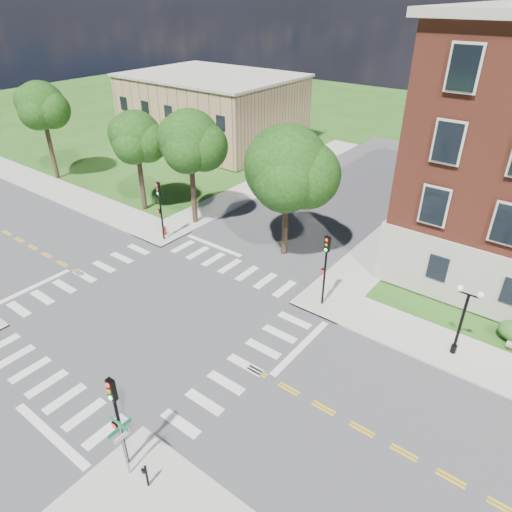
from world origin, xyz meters
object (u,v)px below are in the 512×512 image
Objects in this scene: traffic_signal_se at (116,413)px; fire_hydrant at (165,230)px; twin_lamp_west at (463,317)px; traffic_signal_ne at (326,262)px; street_sign_pole at (122,438)px; push_button_post at (146,475)px; traffic_signal_nw at (160,204)px.

fire_hydrant is (-14.24, 15.30, -2.72)m from traffic_signal_se.
traffic_signal_se reaches higher than twin_lamp_west.
traffic_signal_ne reaches higher than twin_lamp_west.
push_button_post is (1.02, 0.08, -1.51)m from street_sign_pole.
twin_lamp_west is 5.64× the size of fire_hydrant.
twin_lamp_west reaches higher than fire_hydrant.
traffic_signal_se is at bearing 173.81° from push_button_post.
fire_hydrant is at bearing 132.95° from traffic_signal_se.
twin_lamp_west is 3.53× the size of push_button_post.
traffic_signal_se is 1.02m from street_sign_pole.
traffic_signal_se is 2.81m from push_button_post.
traffic_signal_se is 14.84m from traffic_signal_ne.
street_sign_pole is 2.58× the size of push_button_post.
street_sign_pole is (-8.31, -15.51, -0.21)m from twin_lamp_west.
traffic_signal_nw is 1.55× the size of street_sign_pole.
push_button_post is 22.04m from fire_hydrant.
fire_hydrant is at bearing 178.16° from traffic_signal_ne.
twin_lamp_west is at bearing 60.15° from traffic_signal_se.
traffic_signal_nw is at bearing -47.88° from fire_hydrant.
traffic_signal_nw is 22.44m from twin_lamp_west.
street_sign_pole is 4.13× the size of fire_hydrant.
push_button_post is (15.13, -14.82, -2.39)m from traffic_signal_nw.
traffic_signal_ne is at bearing -176.76° from twin_lamp_west.
traffic_signal_se is 1.00× the size of traffic_signal_ne.
fire_hydrant is (-14.69, 15.54, -1.84)m from street_sign_pole.
traffic_signal_ne is 4.00× the size of push_button_post.
twin_lamp_west is (8.01, 0.45, -0.66)m from traffic_signal_ne.
traffic_signal_se reaches higher than fire_hydrant.
traffic_signal_ne is at bearing -1.84° from fire_hydrant.
twin_lamp_west is 17.15m from push_button_post.
traffic_signal_nw is 4.00× the size of push_button_post.
fire_hydrant is (-15.71, 15.46, -0.33)m from push_button_post.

